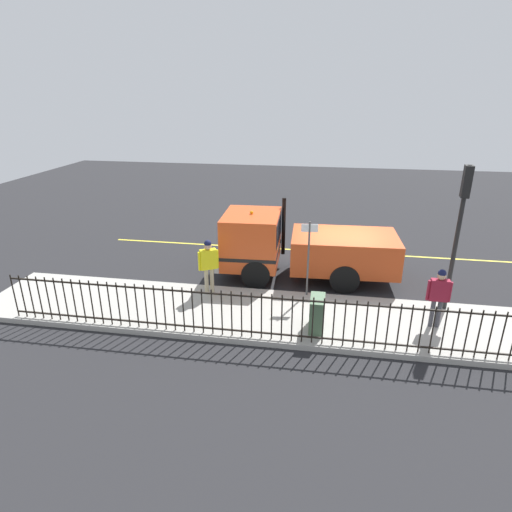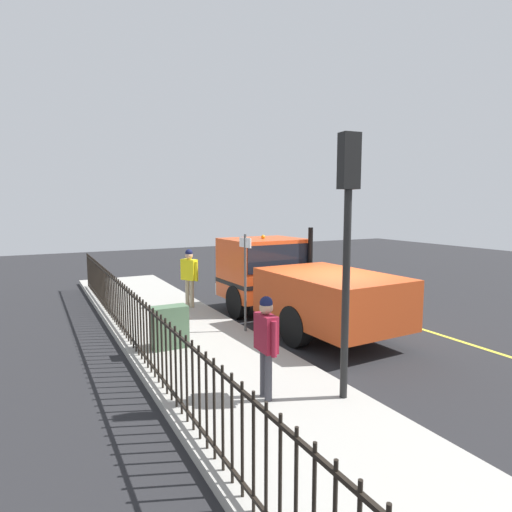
# 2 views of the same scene
# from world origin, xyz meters

# --- Properties ---
(ground_plane) EXTENTS (47.04, 47.04, 0.00)m
(ground_plane) POSITION_xyz_m (0.00, 0.00, 0.00)
(ground_plane) COLOR #232326
(ground_plane) RESTS_ON ground
(sidewalk_slab) EXTENTS (3.07, 21.38, 0.16)m
(sidewalk_slab) POSITION_xyz_m (3.34, 0.00, 0.08)
(sidewalk_slab) COLOR #A3A099
(sidewalk_slab) RESTS_ON ground
(lane_marking) EXTENTS (0.12, 19.24, 0.01)m
(lane_marking) POSITION_xyz_m (-2.47, 0.00, 0.00)
(lane_marking) COLOR yellow
(lane_marking) RESTS_ON ground
(work_truck) EXTENTS (2.52, 6.14, 2.61)m
(work_truck) POSITION_xyz_m (0.30, -1.68, 1.23)
(work_truck) COLOR #D84C1E
(work_truck) RESTS_ON ground
(worker_standing) EXTENTS (0.45, 0.57, 1.78)m
(worker_standing) POSITION_xyz_m (2.35, -4.10, 1.25)
(worker_standing) COLOR yellow
(worker_standing) RESTS_ON sidewalk_slab
(pedestrian_distant) EXTENTS (0.23, 0.62, 1.68)m
(pedestrian_distant) POSITION_xyz_m (3.33, 2.46, 1.19)
(pedestrian_distant) COLOR maroon
(pedestrian_distant) RESTS_ON sidewalk_slab
(iron_fence) EXTENTS (0.04, 18.21, 1.28)m
(iron_fence) POSITION_xyz_m (4.69, -0.00, 0.81)
(iron_fence) COLOR black
(iron_fence) RESTS_ON sidewalk_slab
(traffic_light_near) EXTENTS (0.32, 0.24, 4.19)m
(traffic_light_near) POSITION_xyz_m (2.19, 3.01, 3.13)
(traffic_light_near) COLOR black
(traffic_light_near) RESTS_ON sidewalk_slab
(utility_cabinet) EXTENTS (0.79, 0.39, 0.92)m
(utility_cabinet) POSITION_xyz_m (3.99, -0.69, 0.62)
(utility_cabinet) COLOR #4C6B4C
(utility_cabinet) RESTS_ON sidewalk_slab
(traffic_cone) EXTENTS (0.41, 0.41, 0.59)m
(traffic_cone) POSITION_xyz_m (-1.78, -3.53, 0.29)
(traffic_cone) COLOR orange
(traffic_cone) RESTS_ON ground
(street_sign) EXTENTS (0.08, 0.50, 2.40)m
(street_sign) POSITION_xyz_m (1.96, -1.06, 1.65)
(street_sign) COLOR #4C4C4C
(street_sign) RESTS_ON sidewalk_slab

